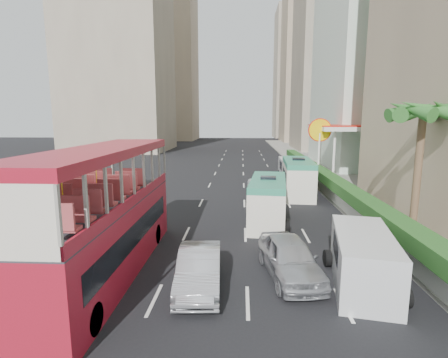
# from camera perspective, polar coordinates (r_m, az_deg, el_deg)

# --- Properties ---
(ground_plane) EXTENTS (200.00, 200.00, 0.00)m
(ground_plane) POSITION_cam_1_polar(r_m,az_deg,el_deg) (14.37, 5.39, -15.54)
(ground_plane) COLOR black
(ground_plane) RESTS_ON ground
(double_decker_bus) EXTENTS (2.50, 11.00, 5.06)m
(double_decker_bus) POSITION_cam_1_polar(r_m,az_deg,el_deg) (14.48, -18.99, -5.17)
(double_decker_bus) COLOR #A51427
(double_decker_bus) RESTS_ON ground
(car_silver_lane_a) EXTENTS (1.77, 4.45, 1.44)m
(car_silver_lane_a) POSITION_cam_1_polar(r_m,az_deg,el_deg) (13.54, -4.02, -17.18)
(car_silver_lane_a) COLOR #B8BABF
(car_silver_lane_a) RESTS_ON ground
(car_silver_lane_b) EXTENTS (2.58, 4.84, 1.57)m
(car_silver_lane_b) POSITION_cam_1_polar(r_m,az_deg,el_deg) (14.54, 10.58, -15.34)
(car_silver_lane_b) COLOR #B8BABF
(car_silver_lane_b) RESTS_ON ground
(van_asset) EXTENTS (2.24, 4.47, 1.22)m
(van_asset) POSITION_cam_1_polar(r_m,az_deg,el_deg) (29.42, 6.06, -2.27)
(van_asset) COLOR silver
(van_asset) RESTS_ON ground
(minibus_near) EXTENTS (2.62, 6.14, 2.64)m
(minibus_near) POSITION_cam_1_polar(r_m,az_deg,el_deg) (20.95, 7.16, -3.56)
(minibus_near) COLOR silver
(minibus_near) RESTS_ON ground
(minibus_far) EXTENTS (2.56, 6.59, 2.87)m
(minibus_far) POSITION_cam_1_polar(r_m,az_deg,el_deg) (28.82, 11.95, 0.22)
(minibus_far) COLOR silver
(minibus_far) RESTS_ON ground
(panel_van_near) EXTENTS (2.86, 5.21, 1.97)m
(panel_van_near) POSITION_cam_1_polar(r_m,az_deg,el_deg) (14.28, 21.71, -12.08)
(panel_van_near) COLOR silver
(panel_van_near) RESTS_ON ground
(panel_van_far) EXTENTS (2.23, 5.37, 2.13)m
(panel_van_far) POSITION_cam_1_polar(r_m,az_deg,el_deg) (35.85, 10.92, 1.52)
(panel_van_far) COLOR silver
(panel_van_far) RESTS_ON ground
(sidewalk) EXTENTS (6.00, 120.00, 0.18)m
(sidewalk) POSITION_cam_1_polar(r_m,az_deg,el_deg) (39.64, 16.91, 0.62)
(sidewalk) COLOR #99968C
(sidewalk) RESTS_ON ground
(kerb_wall) EXTENTS (0.30, 44.00, 1.00)m
(kerb_wall) POSITION_cam_1_polar(r_m,az_deg,el_deg) (28.36, 16.79, -1.70)
(kerb_wall) COLOR silver
(kerb_wall) RESTS_ON sidewalk
(hedge) EXTENTS (1.10, 44.00, 0.70)m
(hedge) POSITION_cam_1_polar(r_m,az_deg,el_deg) (28.21, 16.87, -0.01)
(hedge) COLOR #2D6626
(hedge) RESTS_ON kerb_wall
(palm_tree) EXTENTS (0.36, 0.36, 6.40)m
(palm_tree) POSITION_cam_1_polar(r_m,az_deg,el_deg) (19.16, 29.00, 0.29)
(palm_tree) COLOR brown
(palm_tree) RESTS_ON sidewalk
(shell_station) EXTENTS (6.50, 8.00, 5.50)m
(shell_station) POSITION_cam_1_polar(r_m,az_deg,el_deg) (37.67, 19.32, 4.12)
(shell_station) COLOR silver
(shell_station) RESTS_ON ground
(tower_mid) EXTENTS (16.00, 16.00, 50.00)m
(tower_mid) POSITION_cam_1_polar(r_m,az_deg,el_deg) (75.76, 18.64, 23.77)
(tower_mid) COLOR tan
(tower_mid) RESTS_ON ground
(tower_far_a) EXTENTS (14.00, 14.00, 44.00)m
(tower_far_a) POSITION_cam_1_polar(r_m,az_deg,el_deg) (97.89, 13.96, 18.89)
(tower_far_a) COLOR tan
(tower_far_a) RESTS_ON ground
(tower_far_b) EXTENTS (14.00, 14.00, 40.00)m
(tower_far_b) POSITION_cam_1_polar(r_m,az_deg,el_deg) (119.10, 11.83, 16.32)
(tower_far_b) COLOR tan
(tower_far_b) RESTS_ON ground
(tower_left_a) EXTENTS (18.00, 18.00, 52.00)m
(tower_left_a) POSITION_cam_1_polar(r_m,az_deg,el_deg) (74.56, -17.15, 24.88)
(tower_left_a) COLOR tan
(tower_left_a) RESTS_ON ground
(tower_left_b) EXTENTS (16.00, 16.00, 46.00)m
(tower_left_b) POSITION_cam_1_polar(r_m,az_deg,el_deg) (106.50, -9.25, 18.83)
(tower_left_b) COLOR tan
(tower_left_b) RESTS_ON ground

